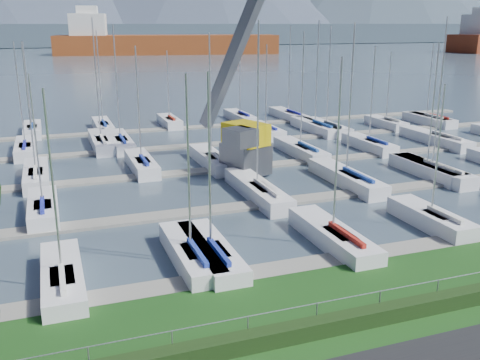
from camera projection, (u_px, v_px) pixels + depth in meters
name	position (u px, v px, depth m)	size (l,w,h in m)	color
water	(66.00, 51.00, 257.15)	(800.00, 540.00, 0.20)	#435463
hedge	(343.00, 322.00, 21.83)	(80.00, 0.70, 0.70)	#1C3212
fence	(339.00, 299.00, 21.95)	(0.04, 0.04, 80.00)	#9A9DA3
foothill	(60.00, 34.00, 318.55)	(900.00, 80.00, 12.00)	#3E4D5B
docks	(185.00, 173.00, 45.82)	(90.00, 41.60, 0.25)	gray
crane	(246.00, 107.00, 44.96)	(7.63, 12.95, 22.35)	#4F5056
cargo_ship_mid	(158.00, 45.00, 224.46)	(93.48, 33.11, 21.50)	brown
sailboat_fleet	(177.00, 103.00, 47.03)	(76.22, 49.61, 13.34)	silver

